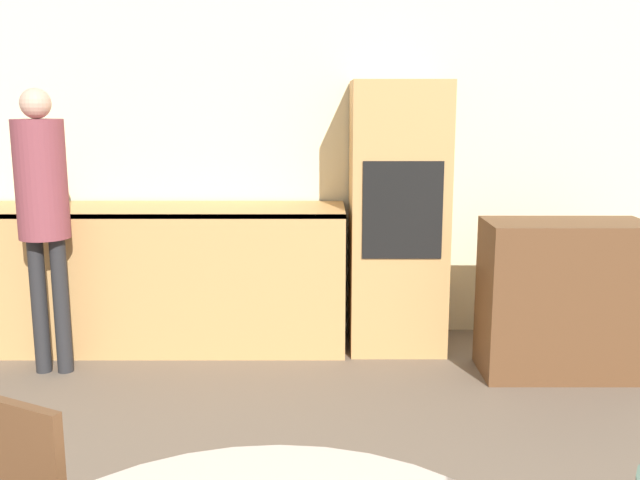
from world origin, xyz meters
name	(u,v)px	position (x,y,z in m)	size (l,w,h in m)	color
wall_back	(327,147)	(0.00, 4.93, 1.30)	(6.72, 0.05, 2.60)	beige
kitchen_counter	(148,275)	(-1.19, 4.58, 0.48)	(2.64, 0.60, 0.94)	tan
oven_unit	(400,217)	(0.48, 4.59, 0.87)	(0.61, 0.59, 1.74)	tan
sideboard	(566,299)	(1.41, 4.08, 0.46)	(0.94, 0.45, 0.92)	brown
person_standing	(46,198)	(-1.64, 4.10, 1.06)	(0.29, 0.29, 1.68)	#262628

